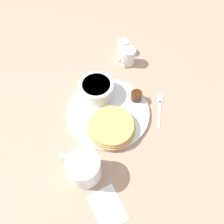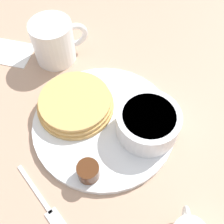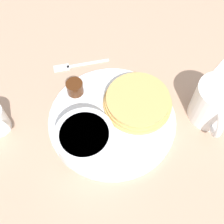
% 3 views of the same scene
% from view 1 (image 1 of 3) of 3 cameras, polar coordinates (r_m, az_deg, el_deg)
% --- Properties ---
extents(ground_plane, '(4.00, 4.00, 0.00)m').
position_cam_1_polar(ground_plane, '(0.73, -0.99, -0.29)').
color(ground_plane, tan).
extents(plate, '(0.27, 0.27, 0.01)m').
position_cam_1_polar(plate, '(0.73, -1.00, -0.04)').
color(plate, white).
rests_on(plate, ground_plane).
extents(pancake_stack, '(0.15, 0.15, 0.03)m').
position_cam_1_polar(pancake_stack, '(0.68, -0.10, -3.84)').
color(pancake_stack, tan).
rests_on(pancake_stack, plate).
extents(bowl, '(0.11, 0.11, 0.05)m').
position_cam_1_polar(bowl, '(0.74, -3.99, 6.13)').
color(bowl, white).
rests_on(bowl, plate).
extents(syrup_cup, '(0.04, 0.04, 0.03)m').
position_cam_1_polar(syrup_cup, '(0.74, 6.40, 4.17)').
color(syrup_cup, '#47230F').
rests_on(syrup_cup, plate).
extents(butter_ramekin, '(0.04, 0.04, 0.04)m').
position_cam_1_polar(butter_ramekin, '(0.77, -3.58, 7.27)').
color(butter_ramekin, white).
rests_on(butter_ramekin, plate).
extents(coffee_mug, '(0.11, 0.09, 0.09)m').
position_cam_1_polar(coffee_mug, '(0.61, -7.43, -14.30)').
color(coffee_mug, white).
rests_on(coffee_mug, ground_plane).
extents(creamer_pitcher_near, '(0.05, 0.08, 0.07)m').
position_cam_1_polar(creamer_pitcher_near, '(0.85, 4.24, 14.25)').
color(creamer_pitcher_near, white).
rests_on(creamer_pitcher_near, ground_plane).
extents(creamer_pitcher_far, '(0.06, 0.04, 0.06)m').
position_cam_1_polar(creamer_pitcher_far, '(0.89, 2.98, 16.73)').
color(creamer_pitcher_far, white).
rests_on(creamer_pitcher_far, ground_plane).
extents(fork, '(0.12, 0.09, 0.00)m').
position_cam_1_polar(fork, '(0.76, 12.42, 1.65)').
color(fork, silver).
rests_on(fork, ground_plane).
extents(napkin, '(0.10, 0.08, 0.00)m').
position_cam_1_polar(napkin, '(0.63, -1.09, -23.67)').
color(napkin, white).
rests_on(napkin, ground_plane).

